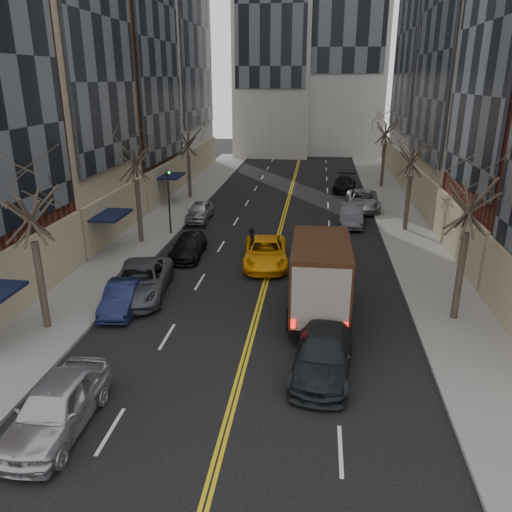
{
  "coord_description": "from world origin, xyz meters",
  "views": [
    {
      "loc": [
        2.5,
        -9.99,
        10.24
      ],
      "look_at": [
        -0.27,
        12.34,
        2.2
      ],
      "focal_mm": 35.0,
      "sensor_mm": 36.0,
      "label": 1
    }
  ],
  "objects": [
    {
      "name": "ground",
      "position": [
        0.0,
        0.0,
        0.0
      ],
      "size": [
        160.0,
        160.0,
        0.0
      ],
      "primitive_type": "plane",
      "color": "black",
      "rests_on": "ground"
    },
    {
      "name": "sidewalk_left",
      "position": [
        -9.0,
        27.0,
        0.07
      ],
      "size": [
        4.0,
        66.0,
        0.15
      ],
      "primitive_type": "cube",
      "color": "slate",
      "rests_on": "ground"
    },
    {
      "name": "sidewalk_right",
      "position": [
        9.0,
        27.0,
        0.07
      ],
      "size": [
        4.0,
        66.0,
        0.15
      ],
      "primitive_type": "cube",
      "color": "slate",
      "rests_on": "ground"
    },
    {
      "name": "streetwall_left",
      "position": [
        -16.3,
        30.9,
        15.56
      ],
      "size": [
        14.0,
        49.5,
        36.0
      ],
      "color": "#562319",
      "rests_on": "ground"
    },
    {
      "name": "tree_lf_near",
      "position": [
        -8.8,
        8.0,
        6.24
      ],
      "size": [
        3.2,
        3.2,
        8.41
      ],
      "color": "#382D23",
      "rests_on": "sidewalk_left"
    },
    {
      "name": "tree_lf_mid",
      "position": [
        -8.8,
        20.0,
        6.6
      ],
      "size": [
        3.2,
        3.2,
        8.91
      ],
      "color": "#382D23",
      "rests_on": "sidewalk_left"
    },
    {
      "name": "tree_lf_far",
      "position": [
        -8.8,
        33.0,
        6.02
      ],
      "size": [
        3.2,
        3.2,
        8.12
      ],
      "color": "#382D23",
      "rests_on": "sidewalk_left"
    },
    {
      "name": "tree_rt_near",
      "position": [
        8.8,
        11.0,
        6.45
      ],
      "size": [
        3.2,
        3.2,
        8.71
      ],
      "color": "#382D23",
      "rests_on": "sidewalk_right"
    },
    {
      "name": "tree_rt_mid",
      "position": [
        8.8,
        25.0,
        6.17
      ],
      "size": [
        3.2,
        3.2,
        8.32
      ],
      "color": "#382D23",
      "rests_on": "sidewalk_right"
    },
    {
      "name": "tree_rt_far",
      "position": [
        8.8,
        40.0,
        6.74
      ],
      "size": [
        3.2,
        3.2,
        9.11
      ],
      "color": "#382D23",
      "rests_on": "sidewalk_right"
    },
    {
      "name": "traffic_signal",
      "position": [
        -7.39,
        22.0,
        2.82
      ],
      "size": [
        0.29,
        0.26,
        4.7
      ],
      "color": "black",
      "rests_on": "sidewalk_left"
    },
    {
      "name": "ups_truck",
      "position": [
        2.8,
        11.01,
        1.83
      ],
      "size": [
        2.77,
        6.65,
        3.63
      ],
      "rotation": [
        0.0,
        0.0,
        0.01
      ],
      "color": "black",
      "rests_on": "ground"
    },
    {
      "name": "observer_sedan",
      "position": [
        2.98,
        6.16,
        0.75
      ],
      "size": [
        2.61,
        5.35,
        1.5
      ],
      "rotation": [
        0.0,
        0.0,
        -0.1
      ],
      "color": "black",
      "rests_on": "ground"
    },
    {
      "name": "taxi",
      "position": [
        -0.3,
        17.08,
        0.75
      ],
      "size": [
        3.0,
        5.61,
        1.5
      ],
      "primitive_type": "imported",
      "rotation": [
        0.0,
        0.0,
        0.1
      ],
      "color": "#F4A00A",
      "rests_on": "ground"
    },
    {
      "name": "pedestrian",
      "position": [
        -1.2,
        18.07,
        0.96
      ],
      "size": [
        0.54,
        0.75,
        1.92
      ],
      "primitive_type": "imported",
      "rotation": [
        0.0,
        0.0,
        1.44
      ],
      "color": "black",
      "rests_on": "ground"
    },
    {
      "name": "parked_lf_a",
      "position": [
        -5.1,
        1.9,
        0.82
      ],
      "size": [
        1.96,
        4.8,
        1.63
      ],
      "primitive_type": "imported",
      "rotation": [
        0.0,
        0.0,
        0.01
      ],
      "color": "#B6BABE",
      "rests_on": "ground"
    },
    {
      "name": "parked_lf_b",
      "position": [
        -6.3,
        10.27,
        0.65
      ],
      "size": [
        1.87,
        4.1,
        1.3
      ],
      "primitive_type": "imported",
      "rotation": [
        0.0,
        0.0,
        0.13
      ],
      "color": "#12173A",
      "rests_on": "ground"
    },
    {
      "name": "parked_lf_c",
      "position": [
        -6.0,
        11.97,
        0.78
      ],
      "size": [
        3.31,
        5.93,
        1.57
      ],
      "primitive_type": "imported",
      "rotation": [
        0.0,
        0.0,
        0.13
      ],
      "color": "#494C50",
      "rests_on": "ground"
    },
    {
      "name": "parked_lf_d",
      "position": [
        -5.1,
        17.9,
        0.64
      ],
      "size": [
        1.96,
        4.47,
        1.28
      ],
      "primitive_type": "imported",
      "rotation": [
        0.0,
        0.0,
        0.04
      ],
      "color": "black",
      "rests_on": "ground"
    },
    {
      "name": "parked_lf_e",
      "position": [
        -6.3,
        26.07,
        0.69
      ],
      "size": [
        1.69,
        4.1,
        1.39
      ],
      "primitive_type": "imported",
      "rotation": [
        0.0,
        0.0,
        0.01
      ],
      "color": "#929499",
      "rests_on": "ground"
    },
    {
      "name": "parked_rt_a",
      "position": [
        5.1,
        26.14,
        0.77
      ],
      "size": [
        1.87,
        4.73,
        1.53
      ],
      "primitive_type": "imported",
      "rotation": [
        0.0,
        0.0,
        -0.05
      ],
      "color": "#44464B",
      "rests_on": "ground"
    },
    {
      "name": "parked_rt_b",
      "position": [
        6.3,
        30.93,
        0.77
      ],
      "size": [
        2.58,
        5.57,
        1.54
      ],
      "primitive_type": "imported",
      "rotation": [
        0.0,
        0.0,
        -0.0
      ],
      "color": "#94989B",
      "rests_on": "ground"
    },
    {
      "name": "parked_rt_c",
      "position": [
        5.1,
        38.18,
        0.69
      ],
      "size": [
        2.53,
        4.95,
        1.38
      ],
      "primitive_type": "imported",
      "rotation": [
        0.0,
        0.0,
        -0.13
      ],
      "color": "black",
      "rests_on": "ground"
    }
  ]
}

